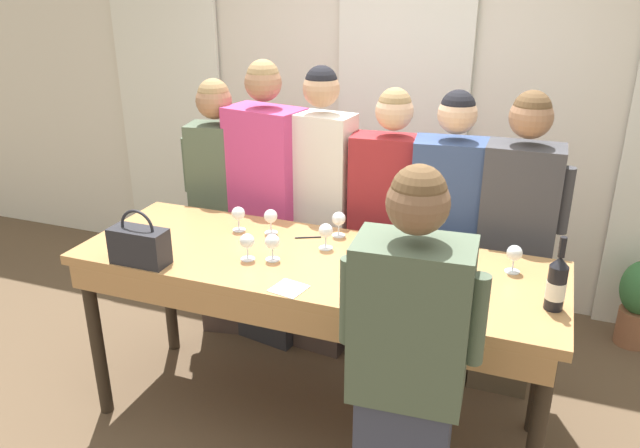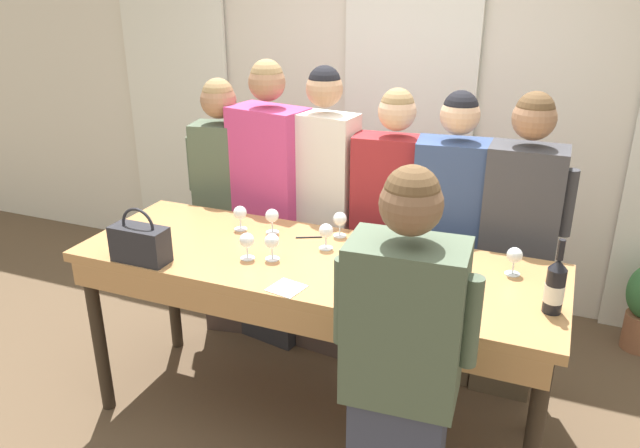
{
  "view_description": "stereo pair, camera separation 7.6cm",
  "coord_description": "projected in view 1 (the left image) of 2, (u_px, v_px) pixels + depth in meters",
  "views": [
    {
      "loc": [
        1.0,
        -2.55,
        2.26
      ],
      "look_at": [
        0.0,
        0.08,
        1.12
      ],
      "focal_mm": 35.0,
      "sensor_mm": 36.0,
      "label": 1
    },
    {
      "loc": [
        1.07,
        -2.52,
        2.26
      ],
      "look_at": [
        0.0,
        0.08,
        1.12
      ],
      "focal_mm": 35.0,
      "sensor_mm": 36.0,
      "label": 2
    }
  ],
  "objects": [
    {
      "name": "wine_glass_center_mid",
      "position": [
        272.0,
        243.0,
        2.97
      ],
      "size": [
        0.07,
        0.07,
        0.13
      ],
      "color": "white",
      "rests_on": "tasting_bar"
    },
    {
      "name": "wine_glass_front_right",
      "position": [
        367.0,
        236.0,
        3.05
      ],
      "size": [
        0.07,
        0.07,
        0.13
      ],
      "color": "white",
      "rests_on": "tasting_bar"
    },
    {
      "name": "guest_striped_shirt",
      "position": [
        389.0,
        231.0,
        3.58
      ],
      "size": [
        0.57,
        0.25,
        1.69
      ],
      "color": "#28282D",
      "rests_on": "ground_plane"
    },
    {
      "name": "curtain_panel_center",
      "position": [
        401.0,
        113.0,
        4.33
      ],
      "size": [
        0.92,
        0.03,
        2.69
      ],
      "color": "white",
      "rests_on": "ground_plane"
    },
    {
      "name": "guest_beige_cap",
      "position": [
        515.0,
        245.0,
        3.35
      ],
      "size": [
        0.5,
        0.25,
        1.72
      ],
      "color": "brown",
      "rests_on": "ground_plane"
    },
    {
      "name": "wine_glass_center_left",
      "position": [
        271.0,
        217.0,
        3.28
      ],
      "size": [
        0.07,
        0.07,
        0.13
      ],
      "color": "white",
      "rests_on": "tasting_bar"
    },
    {
      "name": "wine_glass_front_mid",
      "position": [
        514.0,
        254.0,
        2.85
      ],
      "size": [
        0.07,
        0.07,
        0.13
      ],
      "color": "white",
      "rests_on": "tasting_bar"
    },
    {
      "name": "host_pouring",
      "position": [
        407.0,
        376.0,
        2.33
      ],
      "size": [
        0.53,
        0.29,
        1.68
      ],
      "color": "#383D51",
      "rests_on": "ground_plane"
    },
    {
      "name": "potted_plant",
      "position": [
        639.0,
        300.0,
        3.96
      ],
      "size": [
        0.25,
        0.25,
        0.59
      ],
      "color": "#935B3D",
      "rests_on": "ground_plane"
    },
    {
      "name": "ground_plane",
      "position": [
        315.0,
        419.0,
        3.39
      ],
      "size": [
        18.0,
        18.0,
        0.0
      ],
      "primitive_type": "plane",
      "color": "brown"
    },
    {
      "name": "wine_glass_back_left",
      "position": [
        326.0,
        232.0,
        3.1
      ],
      "size": [
        0.07,
        0.07,
        0.13
      ],
      "color": "white",
      "rests_on": "tasting_bar"
    },
    {
      "name": "wine_bottle",
      "position": [
        557.0,
        284.0,
        2.53
      ],
      "size": [
        0.08,
        0.08,
        0.32
      ],
      "color": "black",
      "rests_on": "tasting_bar"
    },
    {
      "name": "wine_glass_back_mid",
      "position": [
        339.0,
        220.0,
        3.25
      ],
      "size": [
        0.07,
        0.07,
        0.13
      ],
      "color": "white",
      "rests_on": "tasting_bar"
    },
    {
      "name": "guest_pink_top",
      "position": [
        267.0,
        207.0,
        3.82
      ],
      "size": [
        0.57,
        0.34,
        1.8
      ],
      "color": "#28282D",
      "rests_on": "ground_plane"
    },
    {
      "name": "pen",
      "position": [
        308.0,
        237.0,
        3.25
      ],
      "size": [
        0.13,
        0.07,
        0.01
      ],
      "color": "black",
      "rests_on": "tasting_bar"
    },
    {
      "name": "napkin",
      "position": [
        289.0,
        289.0,
        2.73
      ],
      "size": [
        0.16,
        0.16,
        0.0
      ],
      "color": "white",
      "rests_on": "tasting_bar"
    },
    {
      "name": "wall_back",
      "position": [
        404.0,
        103.0,
        4.37
      ],
      "size": [
        12.0,
        0.06,
        2.8
      ],
      "color": "silver",
      "rests_on": "ground_plane"
    },
    {
      "name": "guest_olive_jacket",
      "position": [
        220.0,
        204.0,
        3.94
      ],
      "size": [
        0.46,
        0.27,
        1.68
      ],
      "color": "#473833",
      "rests_on": "ground_plane"
    },
    {
      "name": "guest_cream_sweater",
      "position": [
        321.0,
        211.0,
        3.69
      ],
      "size": [
        0.49,
        0.25,
        1.79
      ],
      "color": "#473833",
      "rests_on": "ground_plane"
    },
    {
      "name": "guest_navy_coat",
      "position": [
        447.0,
        239.0,
        3.47
      ],
      "size": [
        0.53,
        0.3,
        1.7
      ],
      "color": "brown",
      "rests_on": "ground_plane"
    },
    {
      "name": "wine_glass_center_right",
      "position": [
        238.0,
        214.0,
        3.32
      ],
      "size": [
        0.07,
        0.07,
        0.13
      ],
      "color": "white",
      "rests_on": "tasting_bar"
    },
    {
      "name": "curtain_panel_left",
      "position": [
        169.0,
        95.0,
        4.95
      ],
      "size": [
        0.92,
        0.03,
        2.69
      ],
      "color": "white",
      "rests_on": "ground_plane"
    },
    {
      "name": "handbag",
      "position": [
        139.0,
        245.0,
        2.94
      ],
      "size": [
        0.28,
        0.12,
        0.27
      ],
      "color": "#232328",
      "rests_on": "tasting_bar"
    },
    {
      "name": "wine_glass_front_left",
      "position": [
        247.0,
        242.0,
        2.98
      ],
      "size": [
        0.07,
        0.07,
        0.13
      ],
      "color": "white",
      "rests_on": "tasting_bar"
    },
    {
      "name": "tasting_bar",
      "position": [
        312.0,
        280.0,
        3.04
      ],
      "size": [
        2.36,
        0.82,
        0.97
      ],
      "color": "#B27F4C",
      "rests_on": "ground_plane"
    }
  ]
}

